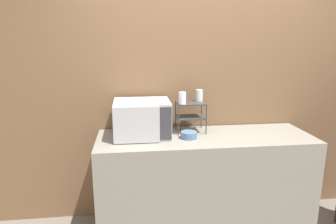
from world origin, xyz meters
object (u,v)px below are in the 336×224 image
at_px(microwave, 142,119).
at_px(dish_rack, 191,111).
at_px(glass_front_left, 182,98).
at_px(bowl, 189,135).
at_px(glass_back_right, 199,95).

relative_size(microwave, dish_rack, 1.75).
xyz_separation_m(microwave, dish_rack, (0.47, 0.08, 0.04)).
distance_m(dish_rack, glass_front_left, 0.17).
distance_m(microwave, glass_front_left, 0.42).
bearing_deg(bowl, glass_front_left, 105.52).
distance_m(microwave, bowl, 0.45).
distance_m(glass_front_left, bowl, 0.34).
relative_size(glass_front_left, bowl, 0.77).
bearing_deg(glass_back_right, bowl, -119.40).
xyz_separation_m(microwave, glass_back_right, (0.56, 0.14, 0.18)).
relative_size(microwave, glass_front_left, 4.51).
height_order(microwave, glass_back_right, glass_back_right).
height_order(glass_back_right, bowl, glass_back_right).
height_order(microwave, dish_rack, microwave).
bearing_deg(bowl, glass_back_right, 60.60).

